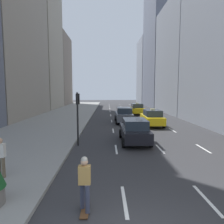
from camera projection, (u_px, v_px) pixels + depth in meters
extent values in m
cube|color=gray|center=(67.00, 114.00, 31.37)|extent=(8.00, 66.00, 0.15)
cube|color=white|center=(124.00, 201.00, 6.70)|extent=(0.12, 2.00, 0.01)
cube|color=white|center=(116.00, 149.00, 12.66)|extent=(0.12, 2.00, 0.01)
cube|color=white|center=(113.00, 131.00, 18.63)|extent=(0.12, 2.00, 0.01)
cube|color=white|center=(112.00, 121.00, 24.59)|extent=(0.12, 2.00, 0.01)
cube|color=white|center=(111.00, 115.00, 30.56)|extent=(0.12, 2.00, 0.01)
cube|color=white|center=(110.00, 111.00, 36.53)|extent=(0.12, 2.00, 0.01)
cube|color=white|center=(110.00, 109.00, 42.49)|extent=(0.12, 2.00, 0.01)
cube|color=white|center=(109.00, 106.00, 48.46)|extent=(0.12, 2.00, 0.01)
cube|color=white|center=(109.00, 105.00, 54.42)|extent=(0.12, 2.00, 0.01)
cube|color=white|center=(207.00, 200.00, 6.77)|extent=(0.12, 2.00, 0.01)
cube|color=white|center=(160.00, 149.00, 12.73)|extent=(0.12, 2.00, 0.01)
cube|color=white|center=(143.00, 130.00, 18.70)|extent=(0.12, 2.00, 0.01)
cube|color=white|center=(134.00, 121.00, 24.67)|extent=(0.12, 2.00, 0.01)
cube|color=white|center=(129.00, 115.00, 30.63)|extent=(0.12, 2.00, 0.01)
cube|color=white|center=(125.00, 111.00, 36.60)|extent=(0.12, 2.00, 0.01)
cube|color=white|center=(123.00, 108.00, 42.56)|extent=(0.12, 2.00, 0.01)
cube|color=white|center=(121.00, 106.00, 48.53)|extent=(0.12, 2.00, 0.01)
cube|color=white|center=(119.00, 105.00, 54.49)|extent=(0.12, 2.00, 0.01)
cube|color=white|center=(203.00, 149.00, 12.81)|extent=(0.12, 2.00, 0.01)
cube|color=white|center=(173.00, 130.00, 18.77)|extent=(0.12, 2.00, 0.01)
cube|color=white|center=(157.00, 121.00, 24.74)|extent=(0.12, 2.00, 0.01)
cube|color=white|center=(147.00, 115.00, 30.70)|extent=(0.12, 2.00, 0.01)
cube|color=white|center=(140.00, 111.00, 36.67)|extent=(0.12, 2.00, 0.01)
cube|color=white|center=(136.00, 108.00, 42.63)|extent=(0.12, 2.00, 0.01)
cube|color=white|center=(132.00, 106.00, 48.60)|extent=(0.12, 2.00, 0.01)
cube|color=white|center=(129.00, 105.00, 54.57)|extent=(0.12, 2.00, 0.01)
cube|color=gray|center=(8.00, 19.00, 26.81)|extent=(6.00, 15.28, 26.56)
cube|color=#A89E89|center=(42.00, 36.00, 40.57)|extent=(6.00, 11.57, 29.66)
cube|color=gray|center=(57.00, 71.00, 52.94)|extent=(6.00, 11.57, 18.30)
cube|color=gray|center=(182.00, 59.00, 33.63)|extent=(6.00, 13.20, 18.18)
cube|color=slate|center=(161.00, 28.00, 46.66)|extent=(6.00, 13.85, 36.78)
cube|color=gray|center=(149.00, 72.00, 60.51)|extent=(6.00, 10.81, 19.04)
cube|color=yellow|center=(137.00, 110.00, 31.91)|extent=(1.80, 4.40, 0.76)
cube|color=#28333D|center=(137.00, 106.00, 31.58)|extent=(1.58, 2.29, 0.64)
cube|color=#F2E599|center=(137.00, 103.00, 31.54)|extent=(0.44, 0.20, 0.14)
cylinder|color=black|center=(130.00, 111.00, 33.29)|extent=(0.22, 0.66, 0.66)
cylinder|color=black|center=(141.00, 111.00, 33.33)|extent=(0.22, 0.66, 0.66)
cylinder|color=black|center=(132.00, 113.00, 30.57)|extent=(0.22, 0.66, 0.66)
cylinder|color=black|center=(144.00, 113.00, 30.62)|extent=(0.22, 0.66, 0.66)
cube|color=yellow|center=(152.00, 119.00, 21.20)|extent=(1.80, 4.40, 0.76)
cube|color=#28333D|center=(153.00, 113.00, 20.87)|extent=(1.58, 2.29, 0.64)
cube|color=#F2E599|center=(153.00, 109.00, 20.83)|extent=(0.44, 0.20, 0.14)
cylinder|color=black|center=(141.00, 121.00, 22.57)|extent=(0.22, 0.66, 0.66)
cylinder|color=black|center=(157.00, 121.00, 22.62)|extent=(0.22, 0.66, 0.66)
cylinder|color=black|center=(146.00, 125.00, 19.86)|extent=(0.22, 0.66, 0.66)
cylinder|color=black|center=(164.00, 125.00, 19.91)|extent=(0.22, 0.66, 0.66)
cube|color=#565B66|center=(124.00, 116.00, 23.59)|extent=(1.80, 4.87, 0.82)
cube|color=#28333D|center=(124.00, 110.00, 23.22)|extent=(1.58, 2.53, 0.64)
cylinder|color=black|center=(116.00, 118.00, 25.11)|extent=(0.22, 0.66, 0.66)
cylinder|color=black|center=(130.00, 118.00, 25.15)|extent=(0.22, 0.66, 0.66)
cylinder|color=black|center=(117.00, 121.00, 22.11)|extent=(0.22, 0.66, 0.66)
cylinder|color=black|center=(133.00, 121.00, 22.15)|extent=(0.22, 0.66, 0.66)
cube|color=black|center=(134.00, 133.00, 14.40)|extent=(1.80, 4.46, 0.74)
cube|color=#28333D|center=(135.00, 124.00, 14.06)|extent=(1.58, 2.32, 0.64)
cylinder|color=black|center=(121.00, 134.00, 15.79)|extent=(0.22, 0.66, 0.66)
cylinder|color=black|center=(143.00, 133.00, 15.83)|extent=(0.22, 0.66, 0.66)
cylinder|color=black|center=(124.00, 143.00, 13.04)|extent=(0.22, 0.66, 0.66)
cylinder|color=black|center=(151.00, 142.00, 13.08)|extent=(0.22, 0.66, 0.66)
cube|color=brown|center=(85.00, 211.00, 6.07)|extent=(0.24, 0.80, 0.03)
cylinder|color=black|center=(86.00, 206.00, 6.35)|extent=(0.18, 0.05, 0.05)
cylinder|color=black|center=(84.00, 217.00, 5.80)|extent=(0.18, 0.05, 0.05)
cylinder|color=#383D51|center=(82.00, 195.00, 6.14)|extent=(0.14, 0.14, 0.84)
cylinder|color=#383D51|center=(87.00, 199.00, 5.91)|extent=(0.14, 0.14, 0.84)
cube|color=#B78C47|center=(85.00, 175.00, 5.95)|extent=(0.36, 0.22, 0.56)
sphere|color=tan|center=(84.00, 162.00, 5.91)|extent=(0.22, 0.22, 0.22)
sphere|color=#B2AD9E|center=(84.00, 160.00, 5.91)|extent=(0.20, 0.20, 0.20)
cylinder|color=brown|center=(4.00, 167.00, 8.14)|extent=(0.14, 0.14, 0.86)
cube|color=silver|center=(0.00, 150.00, 8.06)|extent=(0.36, 0.22, 0.56)
sphere|color=tan|center=(0.00, 141.00, 8.02)|extent=(0.22, 0.22, 0.22)
cylinder|color=black|center=(78.00, 119.00, 13.39)|extent=(0.12, 0.12, 3.60)
cube|color=black|center=(78.00, 99.00, 13.43)|extent=(0.24, 0.20, 0.72)
sphere|color=red|center=(78.00, 96.00, 13.52)|extent=(0.14, 0.14, 0.14)
sphere|color=#4C3F14|center=(78.00, 99.00, 13.54)|extent=(0.14, 0.14, 0.14)
sphere|color=#198C2D|center=(78.00, 102.00, 13.56)|extent=(0.14, 0.14, 0.14)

